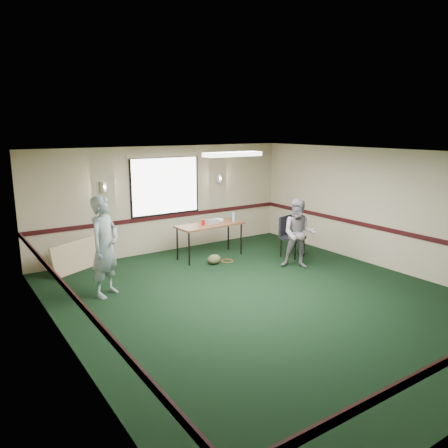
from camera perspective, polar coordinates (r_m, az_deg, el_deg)
ground at (r=8.35m, az=5.04°, el=-9.68°), size 8.00×8.00×0.00m
room_shell at (r=9.61m, az=-2.74°, el=3.09°), size 8.00×8.02×8.00m
folding_table at (r=10.69m, az=-1.87°, el=-0.31°), size 1.71×0.75×0.84m
projector at (r=10.75m, az=-1.58°, el=0.34°), size 0.29×0.25×0.09m
game_console at (r=11.02m, az=-0.83°, el=0.55°), size 0.24×0.20×0.06m
red_cup at (r=10.54m, az=-2.73°, el=0.18°), size 0.08×0.08×0.13m
water_bottle at (r=10.95m, az=1.24°, el=0.91°), size 0.07×0.07×0.22m
duffel_bag at (r=10.29m, az=-1.30°, el=-4.64°), size 0.40×0.36×0.23m
cable_coil at (r=10.54m, az=0.42°, el=-4.84°), size 0.33×0.33×0.01m
folded_table at (r=10.30m, az=-18.73°, el=-4.02°), size 1.26×0.78×0.67m
conference_chair at (r=10.94m, az=8.54°, el=-1.19°), size 0.60×0.62×1.00m
person_left at (r=8.49m, az=-15.30°, el=-2.87°), size 0.84×0.78×1.92m
person_right at (r=10.03m, az=9.76°, el=-1.26°), size 0.97×0.97×1.59m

